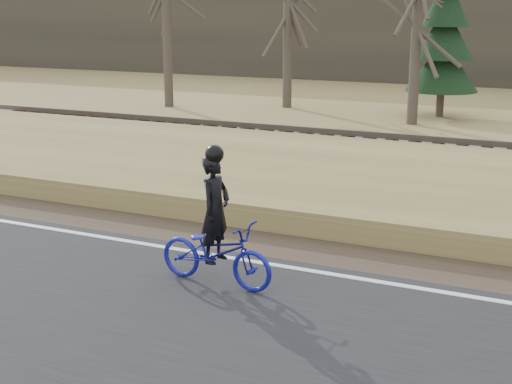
% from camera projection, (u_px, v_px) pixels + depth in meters
% --- Properties ---
extents(cyclist, '(1.83, 0.74, 2.02)m').
position_uv_depth(cyclist, '(216.00, 242.00, 10.03)').
color(cyclist, navy).
rests_on(cyclist, road).
extents(bare_tree_far_left, '(0.36, 0.36, 7.02)m').
position_uv_depth(bare_tree_far_left, '(166.00, 17.00, 27.96)').
color(bare_tree_far_left, '#484035').
rests_on(bare_tree_far_left, ground).
extents(bare_tree_left, '(0.36, 0.36, 7.98)m').
position_uv_depth(bare_tree_left, '(288.00, 5.00, 27.64)').
color(bare_tree_left, '#484035').
rests_on(bare_tree_left, ground).
extents(bare_tree_near_left, '(0.36, 0.36, 6.75)m').
position_uv_depth(bare_tree_near_left, '(417.00, 23.00, 23.64)').
color(bare_tree_near_left, '#484035').
rests_on(bare_tree_near_left, ground).
extents(conifer, '(2.60, 2.60, 6.19)m').
position_uv_depth(conifer, '(444.00, 35.00, 25.43)').
color(conifer, '#484035').
rests_on(conifer, ground).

